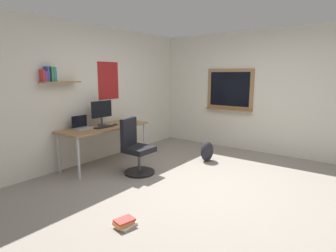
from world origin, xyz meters
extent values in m
plane|color=gray|center=(0.00, 0.00, 0.00)|extent=(5.20, 5.20, 0.00)
cube|color=silver|center=(0.00, 2.45, 1.30)|extent=(5.00, 0.10, 2.60)
cube|color=#997047|center=(-0.84, 2.30, 1.55)|extent=(0.68, 0.20, 0.02)
cube|color=#A51E1E|center=(0.29, 2.39, 1.55)|extent=(0.52, 0.01, 0.74)
cube|color=#C63833|center=(-1.14, 2.33, 1.66)|extent=(0.02, 0.14, 0.19)
cube|color=#7A3D99|center=(-1.10, 2.33, 1.64)|extent=(0.04, 0.14, 0.17)
cube|color=#3851B2|center=(-1.06, 2.33, 1.68)|extent=(0.03, 0.14, 0.24)
cube|color=black|center=(-1.03, 2.33, 1.65)|extent=(0.02, 0.14, 0.18)
cube|color=#3D934C|center=(-0.99, 2.33, 1.68)|extent=(0.04, 0.14, 0.24)
cube|color=teal|center=(-0.95, 2.33, 1.68)|extent=(0.04, 0.14, 0.23)
cube|color=silver|center=(-0.91, 2.33, 1.65)|extent=(0.03, 0.14, 0.17)
cube|color=silver|center=(2.45, 0.00, 1.30)|extent=(0.10, 5.00, 2.60)
cube|color=#997047|center=(2.38, 0.72, 1.35)|extent=(0.04, 1.10, 0.90)
cube|color=black|center=(2.37, 0.72, 1.35)|extent=(0.01, 0.94, 0.76)
cube|color=#997047|center=(2.34, 0.72, 0.89)|extent=(0.12, 1.10, 0.03)
cube|color=#997047|center=(-0.17, 2.03, 0.71)|extent=(1.70, 0.67, 0.03)
cylinder|color=#B7B7BC|center=(-0.96, 1.76, 0.35)|extent=(0.04, 0.04, 0.70)
cylinder|color=#B7B7BC|center=(0.62, 1.76, 0.35)|extent=(0.04, 0.04, 0.70)
cylinder|color=#B7B7BC|center=(-0.96, 2.31, 0.35)|extent=(0.04, 0.04, 0.70)
cylinder|color=#B7B7BC|center=(0.62, 2.31, 0.35)|extent=(0.04, 0.04, 0.70)
cylinder|color=black|center=(-0.17, 1.18, 0.02)|extent=(0.52, 0.52, 0.04)
cylinder|color=#4C4C51|center=(-0.17, 1.18, 0.21)|extent=(0.05, 0.05, 0.34)
cube|color=black|center=(-0.17, 1.18, 0.42)|extent=(0.44, 0.44, 0.09)
cube|color=black|center=(-0.20, 1.37, 0.71)|extent=(0.41, 0.14, 0.48)
cube|color=#ADAFB5|center=(-0.55, 2.15, 0.74)|extent=(0.31, 0.21, 0.02)
cube|color=black|center=(-0.55, 2.25, 0.85)|extent=(0.31, 0.01, 0.21)
cylinder|color=#38383D|center=(-0.13, 2.15, 0.73)|extent=(0.17, 0.17, 0.01)
cylinder|color=#38383D|center=(-0.13, 2.15, 0.81)|extent=(0.03, 0.03, 0.14)
cube|color=black|center=(-0.13, 2.14, 1.04)|extent=(0.46, 0.02, 0.31)
cube|color=black|center=(-0.25, 1.95, 0.74)|extent=(0.37, 0.13, 0.02)
ellipsoid|color=#262628|center=(0.03, 1.95, 0.74)|extent=(0.10, 0.06, 0.03)
cylinder|color=#334CA5|center=(0.58, 2.00, 0.77)|extent=(0.08, 0.08, 0.09)
ellipsoid|color=#232328|center=(1.14, 0.59, 0.20)|extent=(0.32, 0.22, 0.39)
cube|color=silver|center=(-1.52, 0.14, 0.02)|extent=(0.21, 0.16, 0.03)
cube|color=orange|center=(-1.54, 0.15, 0.05)|extent=(0.24, 0.19, 0.04)
cube|color=#C63833|center=(-1.54, 0.15, 0.08)|extent=(0.24, 0.19, 0.02)
camera|label=1|loc=(-3.53, -1.94, 1.67)|focal=29.75mm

